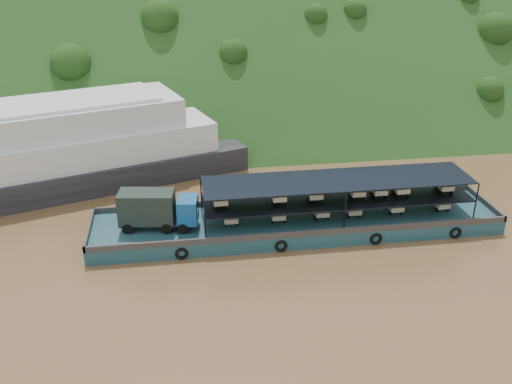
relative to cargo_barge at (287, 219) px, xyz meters
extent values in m
plane|color=brown|center=(-0.52, -1.56, -1.12)|extent=(160.00, 160.00, 0.00)
cube|color=#1A3C15|center=(-0.52, 34.44, -1.12)|extent=(140.00, 39.60, 39.60)
cube|color=#144147|center=(0.80, 0.03, -0.52)|extent=(35.00, 7.00, 1.20)
cube|color=#592D19|center=(0.80, 3.43, 0.33)|extent=(35.00, 0.20, 0.50)
cube|color=#592D19|center=(0.80, -3.37, 0.33)|extent=(35.00, 0.20, 0.50)
cube|color=#592D19|center=(18.20, 0.03, 0.33)|extent=(0.20, 7.00, 0.50)
cube|color=#592D19|center=(-16.60, 0.03, 0.33)|extent=(0.20, 7.00, 0.50)
torus|color=black|center=(-9.20, -3.52, -0.57)|extent=(1.06, 0.26, 1.06)
torus|color=black|center=(-1.20, -3.52, -0.57)|extent=(1.06, 0.26, 1.06)
torus|color=black|center=(6.80, -3.52, -0.57)|extent=(1.06, 0.26, 1.06)
torus|color=black|center=(13.80, -3.52, -0.57)|extent=(1.06, 0.26, 1.06)
cylinder|color=black|center=(-13.42, -0.76, 0.55)|extent=(0.97, 0.46, 0.93)
cylinder|color=black|center=(-13.14, 1.17, 0.55)|extent=(0.97, 0.46, 0.93)
cylinder|color=black|center=(-10.28, -1.22, 0.55)|extent=(0.97, 0.46, 0.93)
cylinder|color=black|center=(-10.00, 0.71, 0.55)|extent=(0.97, 0.46, 0.93)
cylinder|color=black|center=(-8.99, -1.41, 0.55)|extent=(0.97, 0.46, 0.93)
cylinder|color=black|center=(-8.71, 0.52, 0.55)|extent=(0.97, 0.46, 0.93)
cube|color=black|center=(-10.88, -0.15, 0.69)|extent=(6.57, 2.95, 0.19)
cube|color=#14508F|center=(-8.48, -0.50, 1.76)|extent=(1.89, 2.44, 2.05)
cube|color=black|center=(-7.70, -0.61, 2.13)|extent=(0.33, 1.85, 0.84)
cube|color=black|center=(-11.80, -0.01, 2.04)|extent=(4.75, 2.86, 2.61)
cube|color=black|center=(4.30, 0.03, 1.74)|extent=(23.00, 5.00, 0.12)
cube|color=black|center=(4.30, 0.03, 3.38)|extent=(23.00, 5.00, 0.08)
cylinder|color=black|center=(-7.20, -2.47, 1.73)|extent=(0.12, 0.12, 3.30)
cylinder|color=black|center=(-7.20, 2.53, 1.73)|extent=(0.12, 0.12, 3.30)
cylinder|color=black|center=(4.30, -2.47, 1.73)|extent=(0.12, 0.12, 3.30)
cylinder|color=black|center=(4.30, 2.53, 1.73)|extent=(0.12, 0.12, 3.30)
cylinder|color=black|center=(15.80, -2.47, 1.73)|extent=(0.12, 0.12, 3.30)
cylinder|color=black|center=(15.80, 2.53, 1.73)|extent=(0.12, 0.12, 3.30)
cylinder|color=black|center=(-4.95, 1.08, 0.34)|extent=(0.12, 0.52, 0.52)
cylinder|color=black|center=(-5.45, -0.72, 0.34)|extent=(0.14, 0.52, 0.52)
cylinder|color=black|center=(-4.45, -0.72, 0.34)|extent=(0.14, 0.52, 0.52)
cube|color=beige|center=(-4.95, -0.37, 0.68)|extent=(1.15, 1.50, 0.44)
cube|color=red|center=(-4.95, 0.78, 0.86)|extent=(0.55, 0.80, 0.80)
cube|color=red|center=(-4.95, 0.58, 1.36)|extent=(0.50, 0.10, 0.10)
cylinder|color=black|center=(-0.92, 1.08, 0.34)|extent=(0.12, 0.52, 0.52)
cylinder|color=black|center=(-1.42, -0.72, 0.34)|extent=(0.14, 0.52, 0.52)
cylinder|color=black|center=(-0.42, -0.72, 0.34)|extent=(0.14, 0.52, 0.52)
cube|color=#CABC8F|center=(-0.92, -0.37, 0.68)|extent=(1.15, 1.50, 0.44)
cube|color=red|center=(-0.92, 0.78, 0.86)|extent=(0.55, 0.80, 0.80)
cube|color=red|center=(-0.92, 0.58, 1.36)|extent=(0.50, 0.10, 0.10)
cylinder|color=black|center=(2.87, 1.08, 0.34)|extent=(0.12, 0.52, 0.52)
cylinder|color=black|center=(2.37, -0.72, 0.34)|extent=(0.14, 0.52, 0.52)
cylinder|color=black|center=(3.37, -0.72, 0.34)|extent=(0.14, 0.52, 0.52)
cube|color=#C9B68E|center=(2.87, -0.37, 0.68)|extent=(1.15, 1.50, 0.44)
cube|color=red|center=(2.87, 0.78, 0.86)|extent=(0.55, 0.80, 0.80)
cube|color=red|center=(2.87, 0.58, 1.36)|extent=(0.50, 0.10, 0.10)
cylinder|color=black|center=(5.72, 1.08, 0.34)|extent=(0.12, 0.52, 0.52)
cylinder|color=black|center=(5.22, -0.72, 0.34)|extent=(0.14, 0.52, 0.52)
cylinder|color=black|center=(6.22, -0.72, 0.34)|extent=(0.14, 0.52, 0.52)
cube|color=tan|center=(5.72, -0.37, 0.68)|extent=(1.15, 1.50, 0.44)
cube|color=red|center=(5.72, 0.78, 0.86)|extent=(0.55, 0.80, 0.80)
cube|color=red|center=(5.72, 0.58, 1.36)|extent=(0.50, 0.10, 0.10)
cylinder|color=black|center=(9.51, 1.08, 0.34)|extent=(0.12, 0.52, 0.52)
cylinder|color=black|center=(9.01, -0.72, 0.34)|extent=(0.14, 0.52, 0.52)
cylinder|color=black|center=(10.01, -0.72, 0.34)|extent=(0.14, 0.52, 0.52)
cube|color=beige|center=(9.51, -0.37, 0.68)|extent=(1.15, 1.50, 0.44)
cube|color=#B80D0C|center=(9.51, 0.78, 0.86)|extent=(0.55, 0.80, 0.80)
cube|color=#B80D0C|center=(9.51, 0.58, 1.36)|extent=(0.50, 0.10, 0.10)
cylinder|color=black|center=(13.79, 1.08, 0.34)|extent=(0.12, 0.52, 0.52)
cylinder|color=black|center=(13.29, -0.72, 0.34)|extent=(0.14, 0.52, 0.52)
cylinder|color=black|center=(14.29, -0.72, 0.34)|extent=(0.14, 0.52, 0.52)
cube|color=beige|center=(13.79, -0.37, 0.68)|extent=(1.15, 1.50, 0.44)
cube|color=#B51C0C|center=(13.79, 0.78, 0.86)|extent=(0.55, 0.80, 0.80)
cube|color=#B51C0C|center=(13.79, 0.58, 1.36)|extent=(0.50, 0.10, 0.10)
cylinder|color=black|center=(-5.77, 1.08, 2.06)|extent=(0.12, 0.52, 0.52)
cylinder|color=black|center=(-6.27, -0.72, 2.06)|extent=(0.14, 0.52, 0.52)
cylinder|color=black|center=(-5.27, -0.72, 2.06)|extent=(0.14, 0.52, 0.52)
cube|color=beige|center=(-5.77, -0.37, 2.40)|extent=(1.15, 1.50, 0.44)
cube|color=red|center=(-5.77, 0.78, 2.58)|extent=(0.55, 0.80, 0.80)
cube|color=red|center=(-5.77, 0.58, 3.08)|extent=(0.50, 0.10, 0.10)
cylinder|color=black|center=(-0.88, 1.08, 2.06)|extent=(0.12, 0.52, 0.52)
cylinder|color=black|center=(-1.38, -0.72, 2.06)|extent=(0.14, 0.52, 0.52)
cylinder|color=black|center=(-0.38, -0.72, 2.06)|extent=(0.14, 0.52, 0.52)
cube|color=beige|center=(-0.88, -0.37, 2.40)|extent=(1.15, 1.50, 0.44)
cube|color=#192498|center=(-0.88, 0.78, 2.58)|extent=(0.55, 0.80, 0.80)
cube|color=#192498|center=(-0.88, 0.58, 3.08)|extent=(0.50, 0.10, 0.10)
cylinder|color=black|center=(2.23, 1.08, 2.06)|extent=(0.12, 0.52, 0.52)
cylinder|color=black|center=(1.73, -0.72, 2.06)|extent=(0.14, 0.52, 0.52)
cylinder|color=black|center=(2.73, -0.72, 2.06)|extent=(0.14, 0.52, 0.52)
cube|color=tan|center=(2.23, -0.37, 2.40)|extent=(1.15, 1.50, 0.44)
cube|color=#1A339D|center=(2.23, 0.78, 2.58)|extent=(0.55, 0.80, 0.80)
cube|color=#1A339D|center=(2.23, 0.58, 3.08)|extent=(0.50, 0.10, 0.10)
cylinder|color=black|center=(5.93, 1.08, 2.06)|extent=(0.12, 0.52, 0.52)
cylinder|color=black|center=(5.43, -0.72, 2.06)|extent=(0.14, 0.52, 0.52)
cylinder|color=black|center=(6.43, -0.72, 2.06)|extent=(0.14, 0.52, 0.52)
cube|color=#CDB891|center=(5.93, -0.37, 2.40)|extent=(1.15, 1.50, 0.44)
cube|color=red|center=(5.93, 0.78, 2.58)|extent=(0.55, 0.80, 0.80)
cube|color=red|center=(5.93, 0.58, 3.08)|extent=(0.50, 0.10, 0.10)
cylinder|color=black|center=(9.84, 1.08, 2.06)|extent=(0.12, 0.52, 0.52)
cylinder|color=black|center=(9.34, -0.72, 2.06)|extent=(0.14, 0.52, 0.52)
cylinder|color=black|center=(10.34, -0.72, 2.06)|extent=(0.14, 0.52, 0.52)
cube|color=beige|center=(9.84, -0.37, 2.40)|extent=(1.15, 1.50, 0.44)
cube|color=red|center=(9.84, 0.78, 2.58)|extent=(0.55, 0.80, 0.80)
cube|color=red|center=(9.84, 0.58, 3.08)|extent=(0.50, 0.10, 0.10)
cylinder|color=black|center=(13.87, 1.08, 2.06)|extent=(0.12, 0.52, 0.52)
cylinder|color=black|center=(13.37, -0.72, 2.06)|extent=(0.14, 0.52, 0.52)
cylinder|color=black|center=(14.37, -0.72, 2.06)|extent=(0.14, 0.52, 0.52)
cube|color=#C0B888|center=(13.87, -0.37, 2.40)|extent=(1.15, 1.50, 0.44)
cube|color=beige|center=(13.87, 0.78, 2.58)|extent=(0.55, 0.80, 0.80)
cube|color=beige|center=(13.87, 0.58, 3.08)|extent=(0.50, 0.10, 0.10)
cylinder|color=black|center=(7.87, 1.08, 2.06)|extent=(0.12, 0.52, 0.52)
cylinder|color=black|center=(7.37, -0.72, 2.06)|extent=(0.14, 0.52, 0.52)
cylinder|color=black|center=(8.37, -0.72, 2.06)|extent=(0.14, 0.52, 0.52)
cube|color=#CDB891|center=(7.87, -0.37, 2.40)|extent=(1.15, 1.50, 0.44)
cube|color=red|center=(7.87, 0.78, 2.58)|extent=(0.55, 0.80, 0.80)
cube|color=red|center=(7.87, 0.58, 3.08)|extent=(0.50, 0.10, 0.10)
cube|color=black|center=(-23.47, 12.68, 0.16)|extent=(43.94, 23.50, 2.56)
cube|color=silver|center=(-23.47, 12.68, 2.94)|extent=(37.52, 20.48, 2.99)
cube|color=silver|center=(-23.47, 12.68, 5.83)|extent=(31.09, 17.47, 2.78)
cube|color=silver|center=(-23.47, 12.68, 7.38)|extent=(26.70, 15.12, 0.32)
camera|label=1|loc=(-9.14, -42.80, 22.66)|focal=40.00mm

